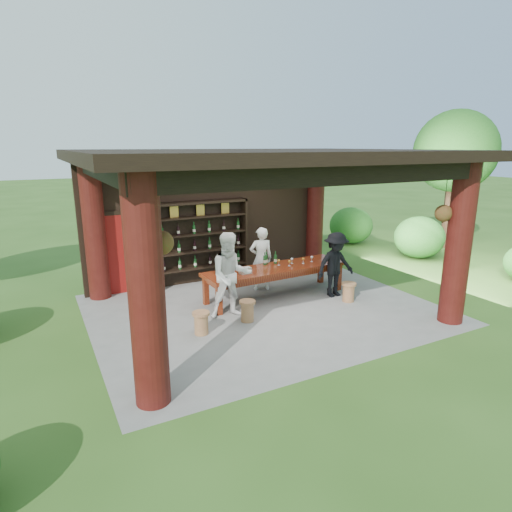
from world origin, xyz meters
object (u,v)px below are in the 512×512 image
tasting_table (275,272)px  stool_near_right (349,292)px  guest_woman (231,275)px  napkin_basket (245,270)px  stool_near_left (247,310)px  wine_shelf (202,243)px  host (261,259)px  stool_far_left (201,322)px  guest_man (335,265)px

tasting_table → stool_near_right: tasting_table is taller
guest_woman → stool_near_right: bearing=1.9°
guest_woman → napkin_basket: 0.79m
tasting_table → napkin_basket: (-0.87, -0.12, 0.18)m
stool_near_left → napkin_basket: (0.40, 0.90, 0.58)m
wine_shelf → guest_woman: 2.51m
wine_shelf → tasting_table: (1.16, -1.85, -0.47)m
stool_near_left → napkin_basket: 1.15m
guest_woman → stool_near_left: bearing=-53.1°
wine_shelf → stool_near_left: (-0.11, -2.88, -0.87)m
host → napkin_basket: (-0.84, -0.79, 0.01)m
wine_shelf → tasting_table: wine_shelf is taller
guest_woman → napkin_basket: bearing=51.5°
stool_far_left → guest_woman: (0.89, 0.54, 0.68)m
wine_shelf → stool_near_left: wine_shelf is taller
stool_near_left → stool_near_right: stool_near_right is taller
guest_woman → guest_man: guest_woman is taller
tasting_table → stool_near_left: bearing=-141.2°
wine_shelf → stool_far_left: size_ratio=5.52×
wine_shelf → stool_far_left: wine_shelf is taller
stool_near_right → guest_woman: 2.96m
wine_shelf → host: wine_shelf is taller
tasting_table → napkin_basket: 0.90m
wine_shelf → tasting_table: size_ratio=0.69×
wine_shelf → stool_far_left: 3.36m
stool_near_right → host: size_ratio=0.28×
tasting_table → napkin_basket: bearing=-172.0°
tasting_table → guest_woman: bearing=-156.7°
stool_near_right → host: bearing=128.9°
stool_near_left → stool_near_right: size_ratio=0.99×
tasting_table → host: host is taller
guest_woman → napkin_basket: size_ratio=7.11×
wine_shelf → tasting_table: bearing=-57.8°
tasting_table → stool_near_right: 1.79m
napkin_basket → stool_far_left: bearing=-144.8°
guest_man → napkin_basket: size_ratio=6.11×
stool_near_right → guest_man: 0.72m
wine_shelf → guest_man: 3.51m
stool_far_left → host: bearing=38.3°
wine_shelf → host: 1.66m
stool_near_left → host: size_ratio=0.28×
host → wine_shelf: bearing=-32.5°
stool_far_left → guest_woman: size_ratio=0.25×
stool_near_right → napkin_basket: size_ratio=1.75×
wine_shelf → stool_near_right: wine_shelf is taller
stool_near_right → napkin_basket: 2.51m
stool_near_left → guest_man: size_ratio=0.28×
wine_shelf → guest_woman: (-0.31, -2.48, -0.18)m
stool_far_left → guest_man: bearing=8.5°
host → tasting_table: bearing=107.4°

